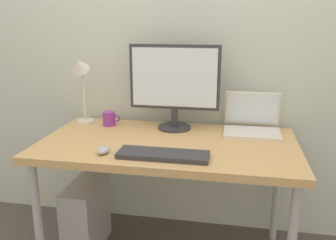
{
  "coord_description": "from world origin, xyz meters",
  "views": [
    {
      "loc": [
        0.34,
        -1.8,
        1.37
      ],
      "look_at": [
        0.0,
        0.0,
        0.85
      ],
      "focal_mm": 38.18,
      "sensor_mm": 36.0,
      "label": 1
    }
  ],
  "objects_px": {
    "coffee_mug": "(109,119)",
    "computer_tower": "(86,216)",
    "desk_lamp": "(80,75)",
    "keyboard": "(163,155)",
    "monitor": "(174,82)",
    "laptop": "(252,122)",
    "mouse": "(103,150)",
    "desk": "(168,152)"
  },
  "relations": [
    {
      "from": "monitor",
      "to": "computer_tower",
      "type": "xyz_separation_m",
      "value": [
        -0.5,
        -0.23,
        -0.8
      ]
    },
    {
      "from": "desk",
      "to": "keyboard",
      "type": "xyz_separation_m",
      "value": [
        0.02,
        -0.23,
        0.07
      ]
    },
    {
      "from": "monitor",
      "to": "laptop",
      "type": "relative_size",
      "value": 1.66
    },
    {
      "from": "laptop",
      "to": "keyboard",
      "type": "relative_size",
      "value": 0.73
    },
    {
      "from": "desk",
      "to": "desk_lamp",
      "type": "relative_size",
      "value": 3.16
    },
    {
      "from": "desk",
      "to": "keyboard",
      "type": "height_order",
      "value": "keyboard"
    },
    {
      "from": "laptop",
      "to": "desk_lamp",
      "type": "relative_size",
      "value": 0.73
    },
    {
      "from": "monitor",
      "to": "laptop",
      "type": "bearing_deg",
      "value": 2.0
    },
    {
      "from": "desk_lamp",
      "to": "keyboard",
      "type": "xyz_separation_m",
      "value": [
        0.61,
        -0.47,
        -0.3
      ]
    },
    {
      "from": "desk_lamp",
      "to": "mouse",
      "type": "distance_m",
      "value": 0.64
    },
    {
      "from": "desk_lamp",
      "to": "computer_tower",
      "type": "relative_size",
      "value": 1.04
    },
    {
      "from": "monitor",
      "to": "mouse",
      "type": "height_order",
      "value": "monitor"
    },
    {
      "from": "desk_lamp",
      "to": "coffee_mug",
      "type": "height_order",
      "value": "desk_lamp"
    },
    {
      "from": "coffee_mug",
      "to": "computer_tower",
      "type": "height_order",
      "value": "coffee_mug"
    },
    {
      "from": "desk",
      "to": "computer_tower",
      "type": "bearing_deg",
      "value": 178.84
    },
    {
      "from": "keyboard",
      "to": "desk_lamp",
      "type": "bearing_deg",
      "value": 142.44
    },
    {
      "from": "desk",
      "to": "coffee_mug",
      "type": "relative_size",
      "value": 12.47
    },
    {
      "from": "desk",
      "to": "laptop",
      "type": "xyz_separation_m",
      "value": [
        0.45,
        0.25,
        0.12
      ]
    },
    {
      "from": "desk",
      "to": "keyboard",
      "type": "relative_size",
      "value": 3.14
    },
    {
      "from": "desk_lamp",
      "to": "keyboard",
      "type": "height_order",
      "value": "desk_lamp"
    },
    {
      "from": "monitor",
      "to": "computer_tower",
      "type": "relative_size",
      "value": 1.27
    },
    {
      "from": "desk",
      "to": "coffee_mug",
      "type": "height_order",
      "value": "coffee_mug"
    },
    {
      "from": "desk_lamp",
      "to": "coffee_mug",
      "type": "distance_m",
      "value": 0.32
    },
    {
      "from": "keyboard",
      "to": "monitor",
      "type": "bearing_deg",
      "value": 93.21
    },
    {
      "from": "laptop",
      "to": "coffee_mug",
      "type": "xyz_separation_m",
      "value": [
        -0.87,
        -0.02,
        -0.01
      ]
    },
    {
      "from": "mouse",
      "to": "computer_tower",
      "type": "height_order",
      "value": "mouse"
    },
    {
      "from": "coffee_mug",
      "to": "desk_lamp",
      "type": "bearing_deg",
      "value": 176.9
    },
    {
      "from": "laptop",
      "to": "coffee_mug",
      "type": "relative_size",
      "value": 2.89
    },
    {
      "from": "laptop",
      "to": "keyboard",
      "type": "distance_m",
      "value": 0.65
    },
    {
      "from": "monitor",
      "to": "keyboard",
      "type": "relative_size",
      "value": 1.21
    },
    {
      "from": "monitor",
      "to": "laptop",
      "type": "distance_m",
      "value": 0.51
    },
    {
      "from": "desk",
      "to": "computer_tower",
      "type": "xyz_separation_m",
      "value": [
        -0.51,
        0.01,
        -0.46
      ]
    },
    {
      "from": "coffee_mug",
      "to": "desk",
      "type": "bearing_deg",
      "value": -28.96
    },
    {
      "from": "monitor",
      "to": "keyboard",
      "type": "bearing_deg",
      "value": -86.79
    },
    {
      "from": "laptop",
      "to": "desk_lamp",
      "type": "distance_m",
      "value": 1.07
    },
    {
      "from": "desk",
      "to": "monitor",
      "type": "relative_size",
      "value": 2.6
    },
    {
      "from": "laptop",
      "to": "desk_lamp",
      "type": "xyz_separation_m",
      "value": [
        -1.04,
        -0.02,
        0.25
      ]
    },
    {
      "from": "laptop",
      "to": "coffee_mug",
      "type": "height_order",
      "value": "laptop"
    },
    {
      "from": "monitor",
      "to": "keyboard",
      "type": "xyz_separation_m",
      "value": [
        0.03,
        -0.47,
        -0.27
      ]
    },
    {
      "from": "desk_lamp",
      "to": "computer_tower",
      "type": "xyz_separation_m",
      "value": [
        0.08,
        -0.23,
        -0.83
      ]
    },
    {
      "from": "desk",
      "to": "mouse",
      "type": "xyz_separation_m",
      "value": [
        -0.28,
        -0.24,
        0.08
      ]
    },
    {
      "from": "monitor",
      "to": "mouse",
      "type": "bearing_deg",
      "value": -119.88
    }
  ]
}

